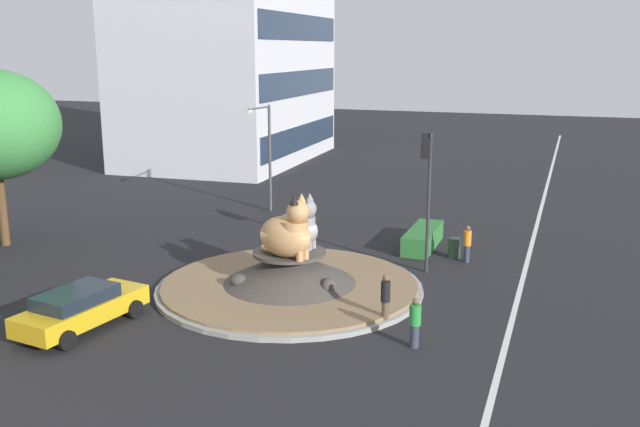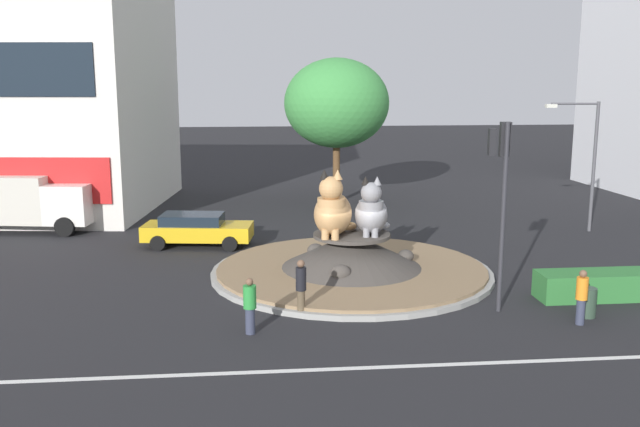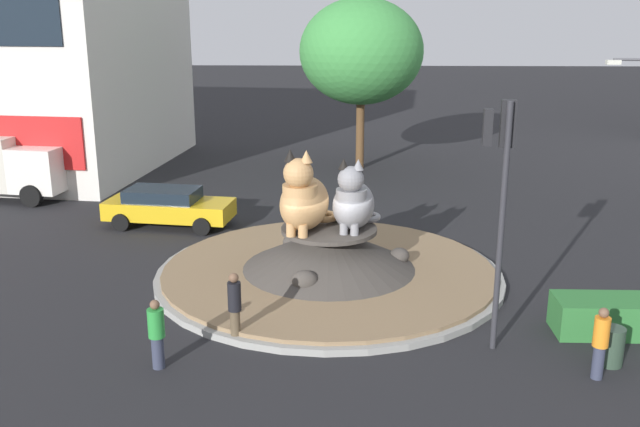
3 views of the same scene
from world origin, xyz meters
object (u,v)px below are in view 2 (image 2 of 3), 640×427
Objects in this scene: cat_statue_grey at (371,212)px; traffic_light_mast at (502,176)px; broadleaf_tree_behind_island at (337,103)px; sedan_on_far_lane at (197,229)px; pedestrian_black_shirt at (301,286)px; pedestrian_orange_shirt at (582,296)px; cat_statue_calico at (333,211)px; litter_bin at (587,302)px; streetlight_arm at (588,155)px; pedestrian_green_shirt at (250,305)px; delivery_box_truck at (20,200)px.

cat_statue_grey is 0.37× the size of traffic_light_mast.
broadleaf_tree_behind_island reaches higher than sedan_on_far_lane.
pedestrian_orange_shirt is (8.14, -1.53, -0.07)m from pedestrian_black_shirt.
broadleaf_tree_behind_island reaches higher than cat_statue_calico.
cat_statue_grey is 7.99m from litter_bin.
traffic_light_mast is 0.96× the size of streetlight_arm.
broadleaf_tree_behind_island is 9.19× the size of litter_bin.
traffic_light_mast is at bearing 161.87° from litter_bin.
cat_statue_grey is 1.33× the size of pedestrian_green_shirt.
traffic_light_mast is 6.51× the size of litter_bin.
cat_statue_calico is 6.52m from traffic_light_mast.
traffic_light_mast is 3.58× the size of pedestrian_green_shirt.
broadleaf_tree_behind_island is at bearing -171.26° from cat_statue_grey.
cat_statue_calico reaches higher than pedestrian_orange_shirt.
pedestrian_black_shirt is 18.20m from delivery_box_truck.
streetlight_arm is 18.25m from sedan_on_far_lane.
pedestrian_orange_shirt is (5.27, -5.83, -1.47)m from cat_statue_grey.
pedestrian_green_shirt is (-15.66, -12.05, -2.79)m from streetlight_arm.
delivery_box_truck is (-8.50, 3.91, 0.72)m from sedan_on_far_lane.
traffic_light_mast is (3.22, -4.36, 1.91)m from cat_statue_grey.
traffic_light_mast is 3.53× the size of pedestrian_orange_shirt.
broadleaf_tree_behind_island is at bearing -89.95° from pedestrian_black_shirt.
pedestrian_green_shirt is (-4.42, -5.67, -1.49)m from cat_statue_grey.
pedestrian_green_shirt is at bearing 51.32° from pedestrian_black_shirt.
sedan_on_far_lane is at bearing 141.12° from pedestrian_green_shirt.
cat_statue_calico reaches higher than delivery_box_truck.
broadleaf_tree_behind_island reaches higher than pedestrian_green_shirt.
streetlight_arm is (11.25, 6.38, 1.30)m from cat_statue_grey.
sedan_on_far_lane is at bearing 30.00° from pedestrian_orange_shirt.
broadleaf_tree_behind_island is at bearing 104.34° from litter_bin.
litter_bin is at bearing 68.51° from cat_statue_calico.
broadleaf_tree_behind_island is (-2.67, 19.62, 1.47)m from traffic_light_mast.
cat_statue_calico reaches higher than pedestrian_green_shirt.
streetlight_arm is 3.67× the size of pedestrian_orange_shirt.
sedan_on_far_lane is (-2.31, 10.79, -0.10)m from pedestrian_green_shirt.
traffic_light_mast reaches higher than cat_statue_calico.
pedestrian_black_shirt is at bearing 95.51° from traffic_light_mast.
pedestrian_orange_shirt is 0.92m from litter_bin.
streetlight_arm is (12.68, 6.54, 1.19)m from cat_statue_calico.
cat_statue_calico is 1.40× the size of pedestrian_black_shirt.
broadleaf_tree_behind_island reaches higher than traffic_light_mast.
cat_statue_calico reaches higher than litter_bin.
sedan_on_far_lane is (-3.86, 9.43, -0.19)m from pedestrian_black_shirt.
pedestrian_orange_shirt is at bearing 63.18° from cat_statue_calico.
cat_statue_grey reaches higher than litter_bin.
litter_bin is (0.51, 0.64, -0.43)m from pedestrian_orange_shirt.
sedan_on_far_lane is (-6.73, 5.12, -1.59)m from cat_statue_grey.
pedestrian_black_shirt is 10.19m from sedan_on_far_lane.
cat_statue_calico is 8.92m from pedestrian_orange_shirt.
sedan_on_far_lane is at bearing -15.16° from delivery_box_truck.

